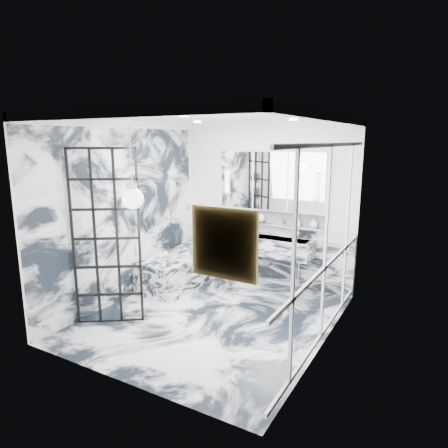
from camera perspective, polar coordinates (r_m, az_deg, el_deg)
The scene contains 25 objects.
floor at distance 5.90m, azimuth -1.72°, elevation -13.18°, with size 3.60×3.60×0.00m, color silver.
ceiling at distance 5.35m, azimuth -1.91°, elevation 15.10°, with size 3.60×3.60×0.00m, color white.
wall_back at distance 7.03m, azimuth 5.86°, elevation 2.84°, with size 3.60×3.60×0.00m, color white.
wall_front at distance 4.07m, azimuth -15.14°, elevation -4.22°, with size 3.60×3.60×0.00m, color white.
wall_left at distance 6.42m, azimuth -14.10°, elevation 1.67°, with size 3.60×3.60×0.00m, color white.
wall_right at distance 4.84m, azimuth 14.60°, elevation -1.65°, with size 3.60×3.60×0.00m, color white.
marble_clad_back at distance 7.20m, azimuth 5.63°, elevation -4.09°, with size 3.18×0.05×1.05m, color silver.
marble_clad_left at distance 6.42m, azimuth -13.97°, elevation 1.14°, with size 0.02×3.56×2.68m, color silver.
panel_molding at distance 4.87m, azimuth 14.31°, elevation -2.77°, with size 0.03×3.40×2.30m, color white.
soap_bottle_a at distance 6.76m, azimuth 10.36°, elevation 0.51°, with size 0.07×0.08×0.19m, color #8C5919.
soap_bottle_b at distance 6.76m, azimuth 10.54°, elevation 0.33°, with size 0.07×0.07×0.16m, color #4C4C51.
soap_bottle_c at distance 6.67m, azimuth 12.75°, elevation 0.14°, with size 0.13×0.13×0.17m, color silver.
face_pot at distance 7.00m, azimuth 5.31°, elevation 0.86°, with size 0.15×0.15×0.15m, color white.
amber_bottle at distance 6.85m, azimuth 8.43°, elevation 0.32°, with size 0.04×0.04×0.10m, color #8C5919.
flower_vase at distance 6.38m, azimuth -8.67°, elevation -5.48°, with size 0.08×0.08×0.12m, color silver.
crittall_door at distance 5.61m, azimuth -16.48°, elevation -2.00°, with size 0.88×0.04×2.40m, color black, non-canonical shape.
artwork at distance 3.33m, azimuth 0.04°, elevation -2.79°, with size 0.51×0.05×0.51m, color #BB4D13.
pendant_light at distance 4.55m, azimuth -12.92°, elevation 3.56°, with size 0.24×0.24×0.24m, color white.
trough_sink at distance 6.89m, azimuth 6.06°, elevation -3.05°, with size 1.60×0.45×0.30m, color silver.
ledge at distance 6.96m, azimuth 6.67°, elevation -0.04°, with size 1.90×0.14×0.04m, color silver.
subway_tile at distance 6.99m, azimuth 6.89°, elevation 1.14°, with size 1.90×0.03×0.23m, color white.
mirror_cabinet at distance 6.85m, azimuth 6.83°, elevation 6.12°, with size 1.90×0.16×1.00m, color white.
sconce_left at distance 7.12m, azimuth 0.41°, elevation 6.10°, with size 0.07×0.07×0.40m, color white.
sconce_right at distance 6.49m, azimuth 13.21°, elevation 5.22°, with size 0.07×0.07×0.40m, color white.
bathtub at distance 7.10m, azimuth -6.12°, elevation -6.43°, with size 0.75×1.65×0.55m, color silver.
Camera 1 is at (2.79, -4.56, 2.51)m, focal length 32.00 mm.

